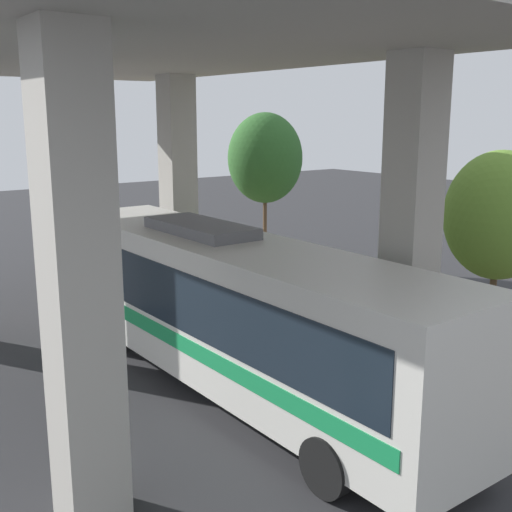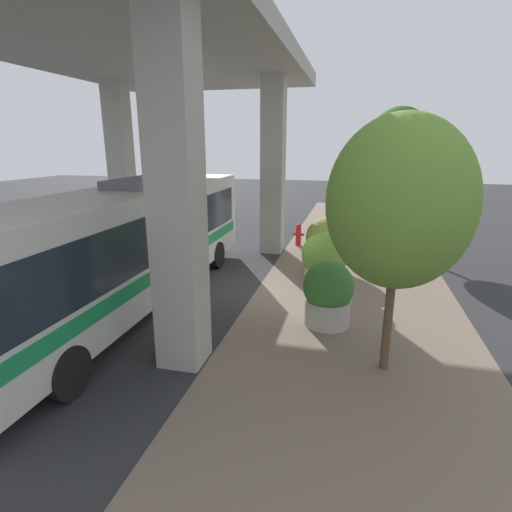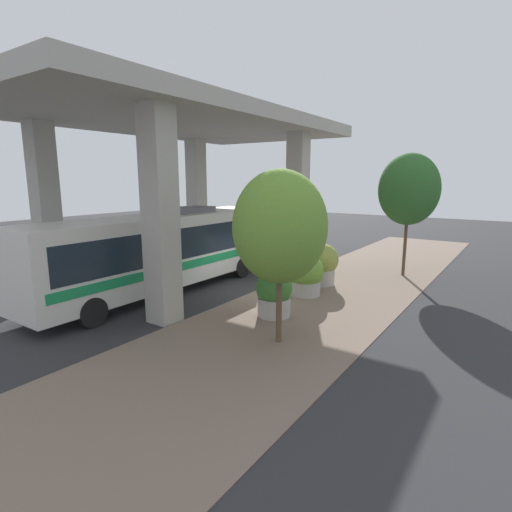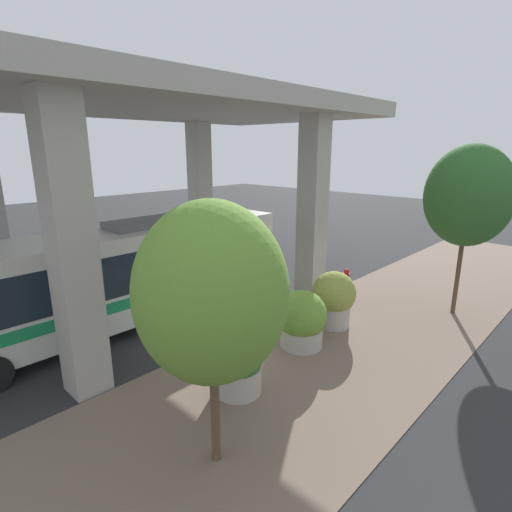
{
  "view_description": "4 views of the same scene",
  "coord_description": "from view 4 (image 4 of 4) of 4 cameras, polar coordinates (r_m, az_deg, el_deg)",
  "views": [
    {
      "loc": [
        10.7,
        13.03,
        5.9
      ],
      "look_at": [
        1.23,
        0.41,
        2.43
      ],
      "focal_mm": 45.0,
      "sensor_mm": 36.0,
      "label": 1
    },
    {
      "loc": [
        -2.83,
        11.79,
        4.51
      ],
      "look_at": [
        -0.13,
        0.83,
        1.33
      ],
      "focal_mm": 28.0,
      "sensor_mm": 36.0,
      "label": 2
    },
    {
      "loc": [
        -9.42,
        13.67,
        4.79
      ],
      "look_at": [
        -0.14,
        0.07,
        1.6
      ],
      "focal_mm": 28.0,
      "sensor_mm": 36.0,
      "label": 3
    },
    {
      "loc": [
        -8.67,
        8.17,
        5.87
      ],
      "look_at": [
        -0.08,
        -0.84,
        2.49
      ],
      "focal_mm": 28.0,
      "sensor_mm": 36.0,
      "label": 4
    }
  ],
  "objects": [
    {
      "name": "overpass",
      "position": [
        15.1,
        -14.23,
        17.82
      ],
      "size": [
        9.4,
        17.34,
        7.71
      ],
      "color": "#ADA89E",
      "rests_on": "ground"
    },
    {
      "name": "fire_hydrant",
      "position": [
        17.16,
        12.74,
        -3.4
      ],
      "size": [
        0.52,
        0.25,
        1.01
      ],
      "color": "#B21919",
      "rests_on": "ground"
    },
    {
      "name": "planter_middle",
      "position": [
        12.24,
        6.54,
        -9.06
      ],
      "size": [
        1.51,
        1.51,
        1.79
      ],
      "color": "#ADA89E",
      "rests_on": "ground"
    },
    {
      "name": "bus",
      "position": [
        13.88,
        -18.56,
        -2.14
      ],
      "size": [
        2.6,
        12.16,
        3.55
      ],
      "color": "silver",
      "rests_on": "ground"
    },
    {
      "name": "street_tree_near",
      "position": [
        6.96,
        -6.38,
        -5.27
      ],
      "size": [
        2.7,
        2.7,
        5.08
      ],
      "color": "brown",
      "rests_on": "ground"
    },
    {
      "name": "planter_front",
      "position": [
        13.71,
        11.02,
        -5.96
      ],
      "size": [
        1.46,
        1.46,
        1.92
      ],
      "color": "#ADA89E",
      "rests_on": "ground"
    },
    {
      "name": "sidewalk_strip",
      "position": [
        11.54,
        7.92,
        -15.49
      ],
      "size": [
        6.0,
        40.0,
        0.02
      ],
      "color": "#7A6656",
      "rests_on": "ground"
    },
    {
      "name": "street_tree_far",
      "position": [
        15.49,
        28.11,
        7.56
      ],
      "size": [
        2.88,
        2.88,
        6.03
      ],
      "color": "brown",
      "rests_on": "ground"
    },
    {
      "name": "planter_back",
      "position": [
        10.07,
        -2.61,
        -14.8
      ],
      "size": [
        1.29,
        1.29,
        1.7
      ],
      "color": "#ADA89E",
      "rests_on": "ground"
    },
    {
      "name": "ground_plane",
      "position": [
        13.28,
        -2.81,
        -11.07
      ],
      "size": [
        80.0,
        80.0,
        0.0
      ],
      "primitive_type": "plane",
      "color": "#2D2D30",
      "rests_on": "ground"
    }
  ]
}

